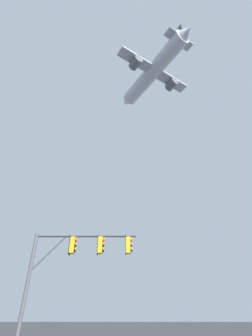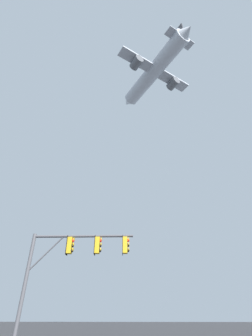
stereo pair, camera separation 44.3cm
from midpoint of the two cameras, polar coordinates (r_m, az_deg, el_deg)
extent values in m
cylinder|color=#4C4C51|center=(14.85, -22.44, -25.35)|extent=(0.20, 0.20, 5.84)
cylinder|color=#4C4C51|center=(14.54, -9.23, -15.84)|extent=(5.76, 0.23, 0.15)
cylinder|color=#4C4C51|center=(14.81, -17.70, -18.90)|extent=(1.79, 0.10, 1.95)
cube|color=gold|center=(14.18, 0.73, -18.01)|extent=(0.26, 0.32, 0.90)
cylinder|color=gold|center=(14.31, 0.72, -16.03)|extent=(0.05, 0.05, 0.12)
cube|color=black|center=(14.18, 0.14, -18.02)|extent=(0.03, 0.46, 1.04)
sphere|color=red|center=(14.25, 1.33, -16.95)|extent=(0.20, 0.20, 0.20)
cylinder|color=gold|center=(14.26, 1.60, -16.72)|extent=(0.04, 0.21, 0.21)
sphere|color=black|center=(14.18, 1.35, -18.05)|extent=(0.20, 0.20, 0.20)
cylinder|color=gold|center=(14.19, 1.62, -17.81)|extent=(0.04, 0.21, 0.21)
sphere|color=black|center=(14.11, 1.36, -19.15)|extent=(0.20, 0.20, 0.20)
cylinder|color=gold|center=(14.13, 1.64, -18.91)|extent=(0.04, 0.21, 0.21)
cube|color=gold|center=(14.28, -5.96, -17.96)|extent=(0.26, 0.32, 0.90)
cylinder|color=gold|center=(14.41, -5.84, -15.99)|extent=(0.05, 0.05, 0.12)
cube|color=black|center=(14.30, -6.54, -17.94)|extent=(0.03, 0.46, 1.04)
sphere|color=red|center=(14.33, -5.29, -16.93)|extent=(0.20, 0.20, 0.20)
cylinder|color=gold|center=(14.34, -5.01, -16.70)|extent=(0.04, 0.21, 0.21)
sphere|color=black|center=(14.26, -5.35, -18.01)|extent=(0.20, 0.20, 0.20)
cylinder|color=gold|center=(14.27, -5.07, -17.78)|extent=(0.04, 0.21, 0.21)
sphere|color=black|center=(14.20, -5.41, -19.11)|extent=(0.20, 0.20, 0.20)
cylinder|color=gold|center=(14.21, -5.12, -18.88)|extent=(0.04, 0.21, 0.21)
cube|color=gold|center=(14.56, -12.46, -17.69)|extent=(0.26, 0.32, 0.90)
cylinder|color=gold|center=(14.69, -12.23, -15.76)|extent=(0.05, 0.05, 0.12)
cube|color=black|center=(14.59, -13.02, -17.65)|extent=(0.03, 0.46, 1.04)
sphere|color=red|center=(14.59, -11.76, -16.69)|extent=(0.20, 0.20, 0.20)
cylinder|color=gold|center=(14.59, -11.47, -16.48)|extent=(0.04, 0.21, 0.21)
sphere|color=black|center=(14.53, -11.88, -17.76)|extent=(0.20, 0.20, 0.20)
cylinder|color=gold|center=(14.53, -11.59, -17.54)|extent=(0.04, 0.21, 0.21)
sphere|color=black|center=(14.46, -12.01, -18.83)|extent=(0.20, 0.20, 0.20)
cylinder|color=gold|center=(14.46, -11.72, -18.61)|extent=(0.04, 0.21, 0.21)
cylinder|color=#B7BCC6|center=(59.39, 6.88, 22.08)|extent=(13.79, 18.19, 3.48)
cone|color=#B7BCC6|center=(64.89, 0.79, 15.61)|extent=(4.08, 3.83, 3.30)
cone|color=#B7BCC6|center=(55.52, 14.66, 29.26)|extent=(3.67, 3.45, 2.96)
cube|color=#A8ADB7|center=(58.73, 7.26, 22.13)|extent=(16.68, 12.28, 0.39)
cylinder|color=#595B60|center=(55.96, 2.78, 23.90)|extent=(3.08, 3.26, 1.96)
cylinder|color=#595B60|center=(60.21, 11.43, 19.19)|extent=(3.08, 3.26, 1.96)
cube|color=#333338|center=(57.86, 12.58, 28.69)|extent=(1.91, 2.67, 4.13)
cube|color=#A8ADB7|center=(56.40, 12.97, 28.01)|extent=(6.51, 5.26, 0.22)
camera|label=1|loc=(0.22, -89.51, -0.30)|focal=25.42mm
camera|label=2|loc=(0.22, 90.49, 0.30)|focal=25.42mm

